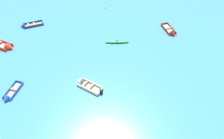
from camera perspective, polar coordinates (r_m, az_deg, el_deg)
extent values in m
cube|color=#99754C|center=(39.87, -18.62, 10.25)|extent=(3.06, 2.14, 0.09)
cube|color=navy|center=(39.34, -18.55, 10.00)|extent=(2.78, 1.32, 0.35)
cube|color=navy|center=(40.27, -18.77, 10.79)|extent=(2.78, 1.32, 0.35)
cube|color=navy|center=(39.83, -16.52, 10.96)|extent=(0.55, 1.02, 0.35)
cone|color=navy|center=(39.82, -20.89, 9.82)|extent=(1.07, 1.24, 1.04)
cube|color=#937047|center=(39.77, -18.46, 10.54)|extent=(0.69, 1.02, 0.03)
cube|color=#937047|center=(39.77, -19.71, 10.21)|extent=(0.69, 1.02, 0.03)
cube|color=gray|center=(37.30, -25.60, 5.40)|extent=(3.79, 2.56, 0.11)
cube|color=red|center=(37.52, -24.98, 6.20)|extent=(3.47, 1.52, 0.43)
cone|color=red|center=(35.87, -23.58, 4.88)|extent=(1.29, 1.53, 1.31)
cube|color=gray|center=(27.93, -5.41, -4.32)|extent=(3.04, 2.34, 0.10)
cube|color=white|center=(27.54, -6.12, -4.86)|extent=(2.66, 1.54, 0.39)
cube|color=white|center=(28.11, -4.74, -3.39)|extent=(2.66, 1.54, 0.39)
cube|color=white|center=(27.20, -2.86, -5.40)|extent=(0.65, 1.02, 0.39)
cone|color=white|center=(28.52, -7.97, -2.82)|extent=(1.13, 1.29, 1.09)
cube|color=#937047|center=(27.69, -5.17, -4.14)|extent=(0.77, 1.04, 0.03)
cube|color=#937047|center=(28.08, -6.62, -3.42)|extent=(0.77, 1.04, 0.03)
cube|color=black|center=(27.05, -2.65, -5.32)|extent=(0.39, 0.39, 0.55)
cube|color=gray|center=(29.73, -22.86, -4.88)|extent=(1.47, 2.83, 0.09)
cube|color=blue|center=(29.38, -22.16, -4.93)|extent=(0.68, 2.76, 0.36)
cube|color=blue|center=(29.90, -23.69, -4.49)|extent=(0.68, 2.76, 0.36)
cube|color=blue|center=(30.33, -21.56, -2.81)|extent=(0.95, 0.30, 0.36)
cone|color=blue|center=(28.96, -24.45, -6.76)|extent=(1.04, 0.83, 0.93)
cube|color=#937047|center=(29.65, -22.82, -4.41)|extent=(0.91, 0.48, 0.03)
ellipsoid|color=#288C3D|center=(34.09, 1.22, 6.74)|extent=(3.47, 0.81, 0.31)
torus|color=black|center=(34.01, 1.23, 6.93)|extent=(0.45, 0.45, 0.07)
cube|color=beige|center=(37.79, 13.55, 9.41)|extent=(1.95, 3.05, 0.09)
cube|color=maroon|center=(37.96, 14.33, 9.69)|extent=(1.09, 2.84, 0.37)
cube|color=maroon|center=(37.46, 12.84, 9.47)|extent=(1.09, 2.84, 0.37)
cube|color=maroon|center=(38.77, 12.58, 10.82)|extent=(1.05, 0.48, 0.37)
cone|color=maroon|center=(36.63, 14.70, 8.25)|extent=(1.23, 1.01, 1.06)
cube|color=#937047|center=(37.78, 13.50, 9.81)|extent=(1.03, 0.63, 0.03)
sphere|color=orange|center=(42.52, -1.56, 14.78)|extent=(0.38, 0.38, 0.38)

